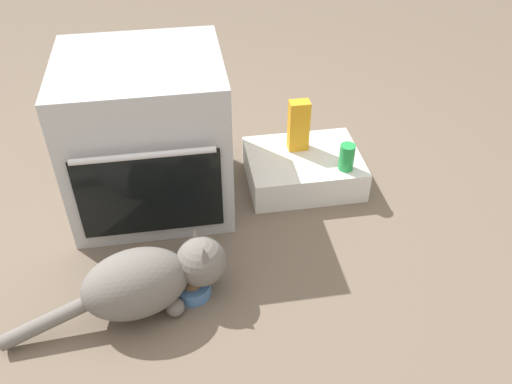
% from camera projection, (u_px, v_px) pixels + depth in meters
% --- Properties ---
extents(ground, '(8.00, 8.00, 0.00)m').
position_uv_depth(ground, '(169.00, 259.00, 2.13)').
color(ground, '#6B5B4C').
extents(oven, '(0.64, 0.62, 0.66)m').
position_uv_depth(oven, '(147.00, 135.00, 2.23)').
color(oven, '#B7BABF').
rests_on(oven, ground).
extents(pantry_cabinet, '(0.51, 0.39, 0.14)m').
position_uv_depth(pantry_cabinet, '(303.00, 169.00, 2.48)').
color(pantry_cabinet, white).
rests_on(pantry_cabinet, ground).
extents(food_bowl, '(0.14, 0.14, 0.08)m').
position_uv_depth(food_bowl, '(192.00, 287.00, 1.98)').
color(food_bowl, '#4C7AB7').
rests_on(food_bowl, ground).
extents(cat, '(0.79, 0.32, 0.26)m').
position_uv_depth(cat, '(149.00, 279.00, 1.87)').
color(cat, slate).
rests_on(cat, ground).
extents(juice_carton, '(0.09, 0.06, 0.24)m').
position_uv_depth(juice_carton, '(299.00, 126.00, 2.41)').
color(juice_carton, orange).
rests_on(juice_carton, pantry_cabinet).
extents(soda_can, '(0.07, 0.07, 0.12)m').
position_uv_depth(soda_can, '(347.00, 157.00, 2.32)').
color(soda_can, green).
rests_on(soda_can, pantry_cabinet).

